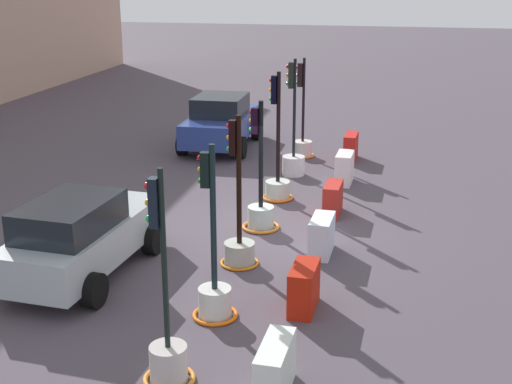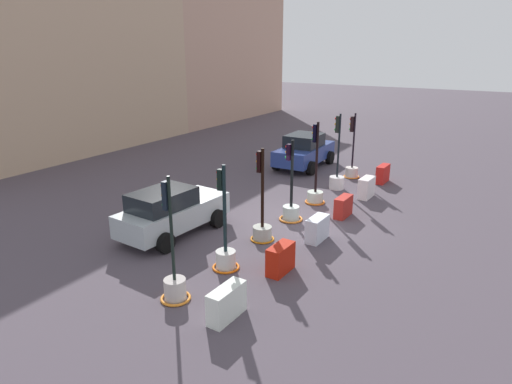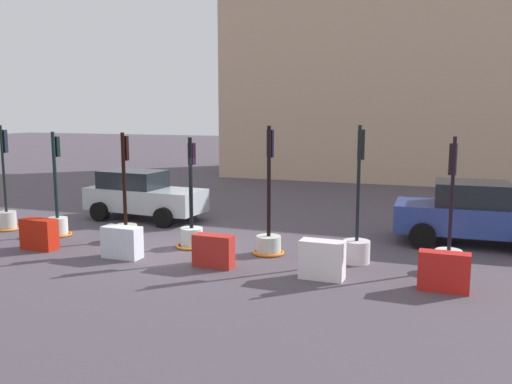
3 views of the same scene
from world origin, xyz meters
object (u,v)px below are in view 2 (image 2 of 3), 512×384
Objects in this scene: car_blue_estate at (304,151)px; traffic_light_1 at (225,252)px; traffic_light_3 at (291,207)px; car_silver_hatchback at (171,211)px; construction_barrier_1 at (281,259)px; construction_barrier_5 at (383,174)px; traffic_light_0 at (174,280)px; traffic_light_6 at (352,167)px; traffic_light_4 at (315,191)px; construction_barrier_3 at (343,207)px; construction_barrier_2 at (317,229)px; traffic_light_5 at (337,176)px; construction_barrier_4 at (366,188)px; traffic_light_2 at (262,225)px; construction_barrier_0 at (227,303)px.

traffic_light_1 is at bearing -165.46° from car_blue_estate.
car_silver_hatchback is (-3.35, 2.92, 0.35)m from traffic_light_3.
construction_barrier_1 is at bearing -67.64° from traffic_light_1.
construction_barrier_5 is 0.25× the size of car_silver_hatchback.
traffic_light_0 is 3.18m from construction_barrier_1.
traffic_light_3 reaches higher than construction_barrier_1.
traffic_light_6 is at bearing 0.13° from traffic_light_0.
construction_barrier_3 is at bearing -119.70° from traffic_light_4.
construction_barrier_2 is (-7.99, -1.65, -0.12)m from traffic_light_6.
traffic_light_5 reaches higher than construction_barrier_4.
car_silver_hatchback is at bearing 69.62° from traffic_light_1.
construction_barrier_5 is (8.82, -1.55, -0.11)m from traffic_light_2.
traffic_light_0 is at bearing 179.84° from traffic_light_5.
traffic_light_4 is at bearing 0.40° from traffic_light_3.
traffic_light_6 is 8.16m from construction_barrier_2.
traffic_light_2 is at bearing -180.00° from traffic_light_3.
traffic_light_0 is 3.27× the size of construction_barrier_4.
construction_barrier_4 is 8.69m from car_silver_hatchback.
car_silver_hatchback reaches higher than construction_barrier_4.
car_silver_hatchback is (-10.13, 2.87, 0.32)m from traffic_light_6.
traffic_light_2 is 2.14m from traffic_light_3.
traffic_light_3 is at bearing 22.84° from construction_barrier_1.
car_silver_hatchback reaches higher than construction_barrier_3.
traffic_light_0 is 4.35m from car_silver_hatchback.
construction_barrier_4 is at bearing 0.19° from construction_barrier_2.
traffic_light_5 is 3.33× the size of construction_barrier_2.
car_blue_estate reaches higher than construction_barrier_1.
traffic_light_4 is at bearing -27.33° from car_silver_hatchback.
traffic_light_5 reaches higher than construction_barrier_3.
traffic_light_0 is 0.78× the size of car_silver_hatchback.
construction_barrier_4 reaches higher than construction_barrier_0.
construction_barrier_5 is (6.68, -1.55, -0.08)m from traffic_light_3.
traffic_light_2 is 3.14× the size of construction_barrier_1.
traffic_light_3 is 6.77m from construction_barrier_0.
traffic_light_3 is 0.72× the size of car_blue_estate.
traffic_light_6 reaches higher than construction_barrier_0.
traffic_light_0 reaches higher than construction_barrier_0.
construction_barrier_2 is at bearing -64.70° from car_silver_hatchback.
construction_barrier_4 is 2.61m from construction_barrier_5.
traffic_light_4 is 3.22× the size of construction_barrier_5.
construction_barrier_0 is at bearing -160.01° from traffic_light_2.
construction_barrier_0 is at bearing -171.88° from traffic_light_5.
construction_barrier_3 is (-0.90, -1.58, -0.13)m from traffic_light_4.
car_silver_hatchback is at bearing 138.94° from traffic_light_3.
construction_barrier_5 is 0.25× the size of car_blue_estate.
construction_barrier_0 is at bearing 179.76° from construction_barrier_1.
traffic_light_6 is (11.25, 0.16, -0.00)m from traffic_light_1.
traffic_light_5 is at bearing 25.51° from construction_barrier_3.
traffic_light_0 is 0.78× the size of car_blue_estate.
car_blue_estate is (5.13, 2.94, 0.37)m from traffic_light_4.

